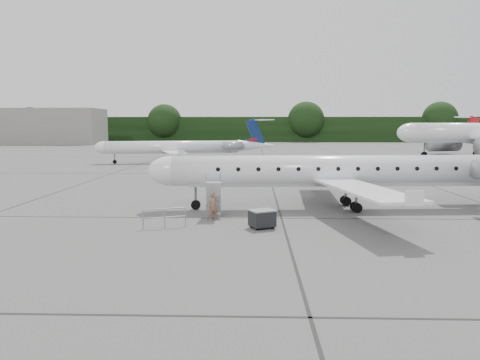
# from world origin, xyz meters

# --- Properties ---
(ground) EXTENTS (320.00, 320.00, 0.00)m
(ground) POSITION_xyz_m (0.00, 0.00, 0.00)
(ground) COLOR #565654
(ground) RESTS_ON ground
(treeline) EXTENTS (260.00, 4.00, 8.00)m
(treeline) POSITION_xyz_m (0.00, 130.00, 4.00)
(treeline) COLOR black
(treeline) RESTS_ON ground
(terminal_building) EXTENTS (40.00, 14.00, 10.00)m
(terminal_building) POSITION_xyz_m (-70.00, 110.00, 5.00)
(terminal_building) COLOR gray
(terminal_building) RESTS_ON ground
(main_regional_jet) EXTENTS (27.88, 20.96, 6.82)m
(main_regional_jet) POSITION_xyz_m (-0.99, 7.63, 3.41)
(main_regional_jet) COLOR silver
(main_regional_jet) RESTS_ON ground
(airstair) EXTENTS (1.00, 2.28, 2.14)m
(airstair) POSITION_xyz_m (-8.60, 4.98, 1.07)
(airstair) COLOR silver
(airstair) RESTS_ON ground
(passenger) EXTENTS (0.69, 0.59, 1.59)m
(passenger) POSITION_xyz_m (-8.52, 3.71, 0.80)
(passenger) COLOR brown
(passenger) RESTS_ON ground
(safety_railing) EXTENTS (2.12, 0.75, 1.00)m
(safety_railing) POSITION_xyz_m (-10.88, 1.69, 0.50)
(safety_railing) COLOR gray
(safety_railing) RESTS_ON ground
(baggage_cart) EXTENTS (1.49, 1.38, 1.03)m
(baggage_cart) POSITION_xyz_m (-5.81, 1.72, 0.51)
(baggage_cart) COLOR black
(baggage_cart) RESTS_ON ground
(bg_narrowbody) EXTENTS (36.06, 29.46, 11.37)m
(bg_narrowbody) POSITION_xyz_m (31.26, 57.45, 5.69)
(bg_narrowbody) COLOR silver
(bg_narrowbody) RESTS_ON ground
(bg_regional_left) EXTENTS (26.67, 21.41, 6.25)m
(bg_regional_left) POSITION_xyz_m (-17.73, 43.48, 3.12)
(bg_regional_left) COLOR silver
(bg_regional_left) RESTS_ON ground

